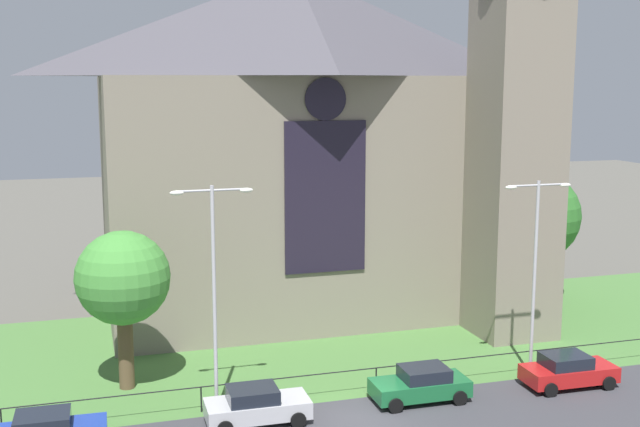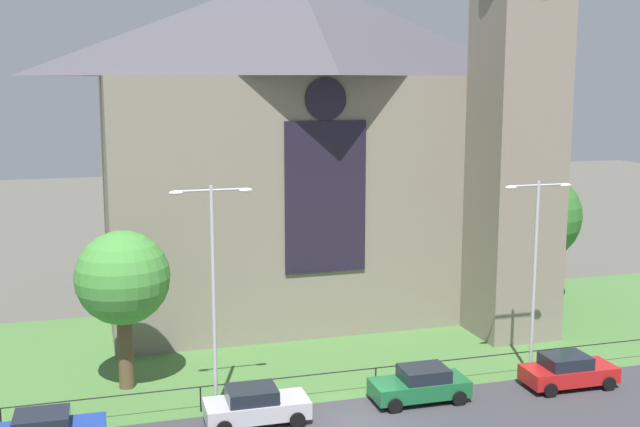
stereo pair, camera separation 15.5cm
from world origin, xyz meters
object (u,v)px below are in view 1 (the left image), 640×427
parked_car_green (421,384)px  parked_car_red (568,370)px  tree_right_far (536,216)px  church_building (311,141)px  streetlamp_far (535,255)px  streetlamp_near (214,273)px  tree_left_near (123,279)px  parked_car_silver (256,405)px

parked_car_green → parked_car_red: 7.10m
tree_right_far → parked_car_green: tree_right_far is taller
church_building → streetlamp_far: size_ratio=2.82×
streetlamp_far → parked_car_red: streetlamp_far is taller
church_building → streetlamp_near: bearing=-120.9°
tree_right_far → streetlamp_far: streetlamp_far is taller
church_building → parked_car_green: church_building is taller
streetlamp_near → parked_car_green: size_ratio=2.27×
church_building → tree_left_near: church_building is taller
church_building → parked_car_red: church_building is taller
streetlamp_far → parked_car_silver: streetlamp_far is taller
parked_car_green → streetlamp_near: bearing=-8.7°
tree_left_near → parked_car_red: tree_left_near is taller
tree_left_near → streetlamp_near: 5.19m
parked_car_green → parked_car_red: bearing=177.6°
streetlamp_far → parked_car_green: size_ratio=2.19×
tree_left_near → parked_car_red: 20.46m
tree_right_far → parked_car_red: bearing=-115.4°
tree_right_far → parked_car_silver: bearing=-147.7°
streetlamp_near → streetlamp_far: bearing=0.0°
church_building → tree_right_far: church_building is taller
church_building → tree_right_far: bearing=-7.3°
parked_car_green → parked_car_red: same height
streetlamp_near → streetlamp_far: (14.93, 0.00, -0.19)m
streetlamp_near → parked_car_silver: 5.63m
parked_car_green → church_building: bearing=-86.6°
streetlamp_far → tree_left_near: bearing=168.4°
parked_car_silver → church_building: bearing=67.0°
tree_left_near → parked_car_green: 13.87m
streetlamp_near → streetlamp_far: 14.93m
streetlamp_far → church_building: bearing=117.7°
tree_right_far → streetlamp_far: size_ratio=0.88×
parked_car_red → tree_left_near: bearing=165.1°
tree_left_near → streetlamp_near: size_ratio=0.75×
tree_right_far → streetlamp_near: streetlamp_near is taller
streetlamp_near → tree_right_far: bearing=27.5°
tree_left_near → streetlamp_far: streetlamp_far is taller
streetlamp_near → parked_car_silver: streetlamp_near is taller
streetlamp_near → parked_car_green: (8.67, -1.43, -5.23)m
tree_left_near → parked_car_green: bearing=-23.2°
parked_car_silver → parked_car_green: (7.31, 0.18, 0.00)m
parked_car_silver → parked_car_green: bearing=2.3°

